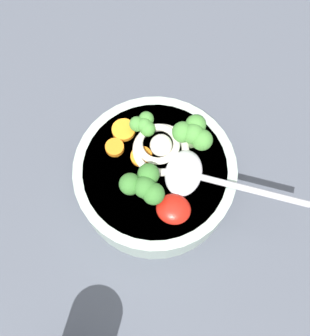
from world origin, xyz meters
The scene contains 11 objects.
table_slab centered at (0.00, 0.00, 1.46)cm, with size 138.98×138.98×2.93cm, color #474C56.
soup_bowl centered at (-1.99, -1.85, 6.19)cm, with size 20.19×20.19×6.32cm.
noodle_pile centered at (-1.99, -4.30, 10.21)cm, with size 7.71×7.56×3.10cm.
soup_spoon centered at (-6.91, -1.83, 10.05)cm, with size 17.21×6.02×1.60cm.
chili_sauce_dollop centered at (-5.43, 2.82, 10.16)cm, with size 4.05×3.65×1.82cm, color #B2190F.
broccoli_floret_right centered at (-1.68, 1.47, 11.74)cm, with size 5.02×4.32×3.97cm.
broccoli_floret_front centered at (-5.49, -6.42, 11.75)cm, with size 5.04×4.34×3.99cm.
broccoli_floret_beside_noodles centered at (0.55, -6.32, 11.08)cm, with size 3.70×3.18×2.93cm.
carrot_slice_center centered at (0.26, -2.81, 9.48)cm, with size 2.68×2.68×0.47cm, color orange.
carrot_slice_beside_chili centered at (3.49, -3.06, 9.62)cm, with size 2.31×2.31×0.74cm, color orange.
carrot_slice_extra_b centered at (3.11, -5.66, 9.59)cm, with size 2.97×2.97×0.69cm, color orange.
Camera 1 is at (-6.39, 14.64, 53.50)cm, focal length 41.63 mm.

